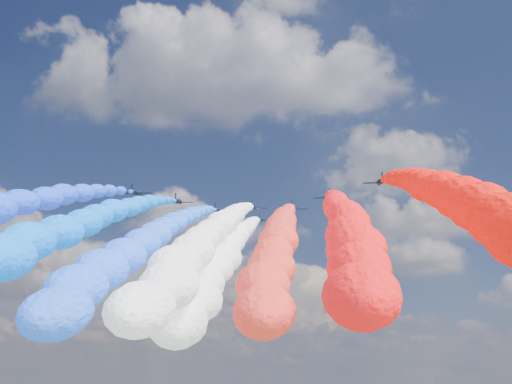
# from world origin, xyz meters

# --- Properties ---
(jet_0) EXTENTS (8.65, 11.77, 5.16)m
(jet_0) POSITION_xyz_m (-30.70, -4.89, 105.16)
(jet_0) COLOR black
(trail_0) EXTENTS (6.90, 109.48, 46.13)m
(trail_0) POSITION_xyz_m (-30.70, -60.86, 84.39)
(trail_0) COLOR blue
(jet_1) EXTENTS (9.21, 12.17, 5.16)m
(jet_1) POSITION_xyz_m (-21.60, 4.37, 105.16)
(jet_1) COLOR black
(trail_1) EXTENTS (6.90, 109.48, 46.13)m
(trail_1) POSITION_xyz_m (-21.60, -51.60, 84.39)
(trail_1) COLOR blue
(jet_2) EXTENTS (8.83, 11.90, 5.16)m
(jet_2) POSITION_xyz_m (-12.21, 14.14, 105.16)
(jet_2) COLOR black
(trail_2) EXTENTS (6.90, 109.48, 46.13)m
(trail_2) POSITION_xyz_m (-12.21, -41.84, 84.39)
(trail_2) COLOR blue
(jet_3) EXTENTS (9.05, 12.06, 5.16)m
(jet_3) POSITION_xyz_m (-1.68, 12.32, 105.16)
(jet_3) COLOR black
(trail_3) EXTENTS (6.90, 109.48, 46.13)m
(trail_3) POSITION_xyz_m (-1.68, -43.65, 84.39)
(trail_3) COLOR white
(jet_4) EXTENTS (9.26, 12.21, 5.16)m
(jet_4) POSITION_xyz_m (-0.99, 26.54, 105.16)
(jet_4) COLOR black
(trail_4) EXTENTS (6.90, 109.48, 46.13)m
(trail_4) POSITION_xyz_m (-0.99, -29.43, 84.39)
(trail_4) COLOR white
(jet_5) EXTENTS (9.19, 12.15, 5.16)m
(jet_5) POSITION_xyz_m (9.30, 14.28, 105.16)
(jet_5) COLOR black
(trail_5) EXTENTS (6.90, 109.48, 46.13)m
(trail_5) POSITION_xyz_m (9.30, -41.70, 84.39)
(trail_5) COLOR red
(jet_6) EXTENTS (8.54, 11.69, 5.16)m
(jet_6) POSITION_xyz_m (19.76, 3.79, 105.16)
(jet_6) COLOR black
(trail_6) EXTENTS (6.90, 109.48, 46.13)m
(trail_6) POSITION_xyz_m (19.76, -52.19, 84.39)
(trail_6) COLOR red
(jet_7) EXTENTS (8.54, 11.69, 5.16)m
(jet_7) POSITION_xyz_m (32.11, -8.03, 105.16)
(jet_7) COLOR black
(trail_7) EXTENTS (6.90, 109.48, 46.13)m
(trail_7) POSITION_xyz_m (32.11, -64.00, 84.39)
(trail_7) COLOR red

